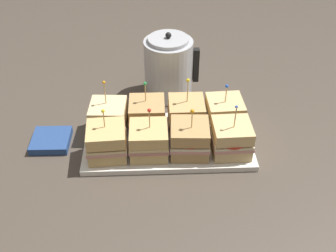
{
  "coord_description": "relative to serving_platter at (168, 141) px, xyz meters",
  "views": [
    {
      "loc": [
        -0.04,
        -0.99,
        0.85
      ],
      "look_at": [
        0.0,
        0.0,
        0.07
      ],
      "focal_mm": 45.0,
      "sensor_mm": 36.0,
      "label": 1
    }
  ],
  "objects": [
    {
      "name": "ground_plane",
      "position": [
        0.0,
        0.0,
        -0.01
      ],
      "size": [
        6.0,
        6.0,
        0.0
      ],
      "primitive_type": "plane",
      "color": "#4C4238"
    },
    {
      "name": "sandwich_front_far_left",
      "position": [
        -0.18,
        -0.06,
        0.06
      ],
      "size": [
        0.12,
        0.12,
        0.16
      ],
      "color": "tan",
      "rests_on": "serving_platter"
    },
    {
      "name": "sandwich_front_far_right",
      "position": [
        0.18,
        -0.06,
        0.06
      ],
      "size": [
        0.12,
        0.12,
        0.17
      ],
      "color": "#DBB77A",
      "rests_on": "serving_platter"
    },
    {
      "name": "sandwich_back_far_right",
      "position": [
        0.18,
        0.06,
        0.06
      ],
      "size": [
        0.12,
        0.12,
        0.16
      ],
      "color": "#DBB77A",
      "rests_on": "serving_platter"
    },
    {
      "name": "sandwich_front_center_left",
      "position": [
        -0.06,
        -0.06,
        0.06
      ],
      "size": [
        0.11,
        0.11,
        0.16
      ],
      "color": "tan",
      "rests_on": "serving_platter"
    },
    {
      "name": "napkin_stack",
      "position": [
        -0.36,
        0.01,
        0.0
      ],
      "size": [
        0.12,
        0.12,
        0.02
      ],
      "color": "navy",
      "rests_on": "ground_plane"
    },
    {
      "name": "sandwich_back_far_left",
      "position": [
        -0.18,
        0.06,
        0.06
      ],
      "size": [
        0.12,
        0.12,
        0.17
      ],
      "color": "beige",
      "rests_on": "serving_platter"
    },
    {
      "name": "serving_platter",
      "position": [
        0.0,
        0.0,
        0.0
      ],
      "size": [
        0.51,
        0.27,
        0.02
      ],
      "color": "white",
      "rests_on": "ground_plane"
    },
    {
      "name": "sandwich_back_center_left",
      "position": [
        -0.06,
        0.06,
        0.06
      ],
      "size": [
        0.12,
        0.12,
        0.16
      ],
      "color": "tan",
      "rests_on": "serving_platter"
    },
    {
      "name": "sandwich_back_center_right",
      "position": [
        0.06,
        0.06,
        0.06
      ],
      "size": [
        0.11,
        0.11,
        0.18
      ],
      "color": "tan",
      "rests_on": "serving_platter"
    },
    {
      "name": "sandwich_front_center_right",
      "position": [
        0.06,
        -0.06,
        0.06
      ],
      "size": [
        0.12,
        0.12,
        0.16
      ],
      "color": "tan",
      "rests_on": "serving_platter"
    },
    {
      "name": "kettle_steel",
      "position": [
        0.01,
        0.28,
        0.1
      ],
      "size": [
        0.19,
        0.17,
        0.24
      ],
      "color": "#B7BABF",
      "rests_on": "ground_plane"
    }
  ]
}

